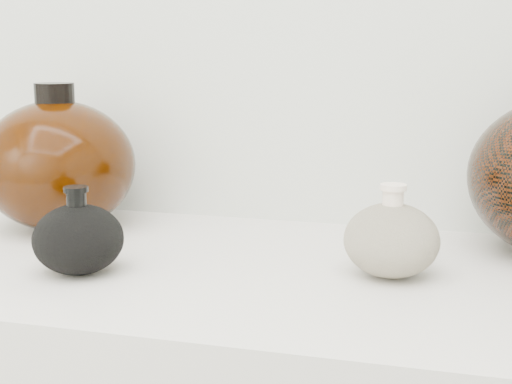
# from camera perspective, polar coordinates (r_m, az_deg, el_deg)

# --- Properties ---
(black_gourd_vase) EXTENTS (0.14, 0.14, 0.11)m
(black_gourd_vase) POSITION_cam_1_polar(r_m,az_deg,el_deg) (0.90, -14.03, -3.62)
(black_gourd_vase) COLOR black
(black_gourd_vase) RESTS_ON display_counter
(cream_gourd_vase) EXTENTS (0.15, 0.15, 0.11)m
(cream_gourd_vase) POSITION_cam_1_polar(r_m,az_deg,el_deg) (0.88, 10.78, -3.74)
(cream_gourd_vase) COLOR beige
(cream_gourd_vase) RESTS_ON display_counter
(left_round_pot) EXTENTS (0.28, 0.28, 0.22)m
(left_round_pot) POSITION_cam_1_polar(r_m,az_deg,el_deg) (1.13, -15.53, 2.13)
(left_round_pot) COLOR black
(left_round_pot) RESTS_ON display_counter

